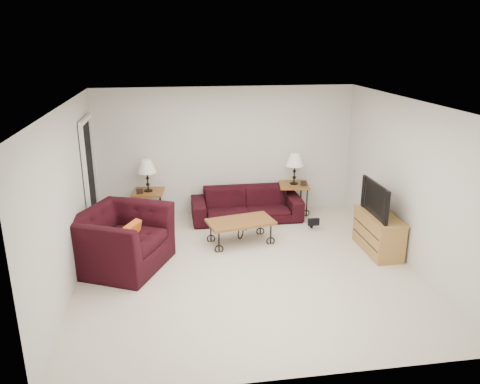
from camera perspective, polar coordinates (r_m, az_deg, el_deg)
name	(u,v)px	position (r m, az deg, el deg)	size (l,w,h in m)	color
ground	(247,268)	(7.29, 0.84, -9.20)	(5.00, 5.00, 0.00)	beige
wall_back	(226,152)	(9.20, -1.69, 4.94)	(5.00, 0.02, 2.50)	silver
wall_front	(290,270)	(4.55, 6.15, -9.45)	(5.00, 0.02, 2.50)	silver
wall_left	(68,199)	(6.87, -20.14, -0.79)	(0.02, 5.00, 2.50)	silver
wall_right	(409,183)	(7.62, 19.78, 1.05)	(0.02, 5.00, 2.50)	silver
ceiling	(248,104)	(6.53, 0.94, 10.68)	(5.00, 5.00, 0.00)	white
doorway	(90,181)	(8.48, -17.74, 1.32)	(0.08, 0.94, 2.04)	black
sofa	(246,204)	(9.05, 0.79, -1.51)	(2.10, 0.82, 0.61)	black
side_table_left	(149,206)	(9.12, -10.95, -1.71)	(0.56, 0.56, 0.61)	brown
side_table_right	(293,199)	(9.42, 6.49, -0.82)	(0.57, 0.57, 0.62)	brown
lamp_left	(147,176)	(8.94, -11.18, 1.96)	(0.34, 0.34, 0.61)	black
lamp_right	(294,169)	(9.23, 6.63, 2.82)	(0.35, 0.35, 0.62)	black
photo_frame_left	(140,191)	(8.88, -12.09, 0.08)	(0.12, 0.02, 0.10)	black
photo_frame_right	(303,183)	(9.21, 7.71, 1.06)	(0.12, 0.02, 0.10)	black
coffee_table	(241,232)	(8.05, 0.07, -4.85)	(1.10, 0.60, 0.41)	brown
armchair	(121,240)	(7.38, -14.19, -5.61)	(1.37, 1.19, 0.89)	black
throw_pillow	(131,236)	(7.29, -13.10, -5.18)	(0.40, 0.11, 0.40)	#D5481B
tv_stand	(378,233)	(8.04, 16.44, -4.79)	(0.44, 1.06, 0.64)	#B47D43
television	(380,199)	(7.83, 16.69, -0.81)	(0.95, 0.12, 0.55)	black
backpack	(312,218)	(8.75, 8.72, -3.12)	(0.32, 0.24, 0.41)	black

